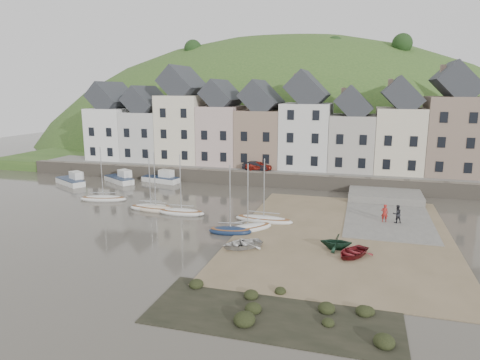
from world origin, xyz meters
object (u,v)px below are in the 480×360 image
(sailboat_0, at_px, (103,198))
(person_red, at_px, (385,213))
(car_right, at_px, (256,166))
(person_dark, at_px, (397,214))
(car_left, at_px, (259,166))
(rowboat_green, at_px, (336,241))
(rowboat_white, at_px, (242,244))
(rowboat_red, at_px, (352,252))

(sailboat_0, relative_size, person_red, 3.72)
(car_right, bearing_deg, person_dark, -130.09)
(car_left, bearing_deg, person_dark, -135.58)
(rowboat_green, bearing_deg, car_right, -156.12)
(rowboat_white, relative_size, person_red, 1.94)
(car_left, bearing_deg, rowboat_white, -173.33)
(person_red, distance_m, car_left, 21.85)
(person_red, bearing_deg, car_left, -49.09)
(rowboat_red, relative_size, person_dark, 1.87)
(rowboat_red, height_order, person_dark, person_dark)
(sailboat_0, distance_m, car_left, 20.93)
(rowboat_white, height_order, car_left, car_left)
(car_left, bearing_deg, person_red, -137.51)
(person_red, xyz_separation_m, person_dark, (1.11, -0.00, 0.01))
(sailboat_0, height_order, rowboat_white, sailboat_0)
(car_right, bearing_deg, rowboat_green, -151.42)
(rowboat_red, relative_size, car_right, 0.90)
(sailboat_0, distance_m, rowboat_white, 21.73)
(sailboat_0, distance_m, person_red, 30.29)
(person_red, distance_m, person_dark, 1.11)
(sailboat_0, xyz_separation_m, rowboat_green, (26.39, -8.44, 0.44))
(rowboat_green, bearing_deg, person_red, 151.21)
(rowboat_white, distance_m, car_right, 25.75)
(rowboat_green, height_order, rowboat_red, rowboat_green)
(sailboat_0, height_order, rowboat_red, sailboat_0)
(person_red, bearing_deg, car_right, -48.31)
(sailboat_0, relative_size, car_left, 1.75)
(sailboat_0, distance_m, rowboat_red, 29.30)
(person_red, height_order, car_right, car_right)
(rowboat_white, height_order, person_red, person_red)
(rowboat_green, relative_size, car_left, 0.67)
(rowboat_green, bearing_deg, car_left, -156.96)
(rowboat_red, xyz_separation_m, person_red, (2.62, 9.60, 0.58))
(person_dark, bearing_deg, sailboat_0, -23.68)
(car_right, bearing_deg, sailboat_0, 137.69)
(person_dark, bearing_deg, rowboat_green, 35.58)
(person_red, relative_size, person_dark, 0.99)
(sailboat_0, height_order, car_left, sailboat_0)
(rowboat_red, bearing_deg, sailboat_0, -169.18)
(person_dark, distance_m, car_left, 22.67)
(person_dark, xyz_separation_m, car_right, (-17.37, 15.03, 1.21))
(rowboat_white, bearing_deg, rowboat_green, 64.77)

